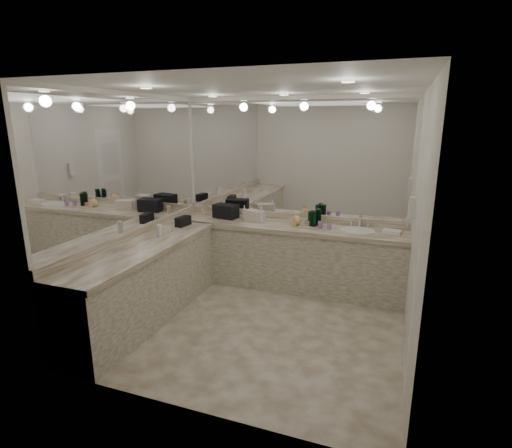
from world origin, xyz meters
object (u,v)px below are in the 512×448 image
at_px(wall_phone, 412,208).
at_px(black_toiletry_bag, 226,211).
at_px(sink, 358,231).
at_px(hand_towel, 392,232).
at_px(cream_cosmetic_case, 254,216).
at_px(soap_bottle_b, 261,214).
at_px(soap_bottle_c, 296,218).
at_px(soap_bottle_a, 244,212).

relative_size(wall_phone, black_toiletry_bag, 0.71).
height_order(sink, hand_towel, hand_towel).
distance_m(cream_cosmetic_case, soap_bottle_b, 0.11).
relative_size(hand_towel, soap_bottle_c, 1.27).
bearing_deg(black_toiletry_bag, cream_cosmetic_case, -3.60).
height_order(black_toiletry_bag, hand_towel, black_toiletry_bag).
xyz_separation_m(cream_cosmetic_case, hand_towel, (1.86, -0.00, -0.06)).
height_order(cream_cosmetic_case, soap_bottle_b, soap_bottle_b).
bearing_deg(black_toiletry_bag, soap_bottle_c, -2.00).
height_order(cream_cosmetic_case, soap_bottle_c, soap_bottle_c).
bearing_deg(wall_phone, soap_bottle_c, 159.64).
bearing_deg(soap_bottle_c, hand_towel, 0.24).
distance_m(black_toiletry_bag, soap_bottle_c, 1.07).
distance_m(sink, soap_bottle_a, 1.61).
distance_m(wall_phone, soap_bottle_b, 2.04).
xyz_separation_m(cream_cosmetic_case, soap_bottle_a, (-0.16, 0.03, 0.03)).
xyz_separation_m(wall_phone, black_toiletry_bag, (-2.50, 0.57, -0.35)).
bearing_deg(soap_bottle_a, soap_bottle_b, -8.83).
xyz_separation_m(black_toiletry_bag, soap_bottle_a, (0.29, 0.00, 0.01)).
relative_size(sink, soap_bottle_b, 2.07).
relative_size(soap_bottle_b, soap_bottle_c, 1.19).
bearing_deg(sink, wall_phone, -39.57).
bearing_deg(black_toiletry_bag, soap_bottle_a, 0.92).
xyz_separation_m(sink, soap_bottle_b, (-1.33, 0.03, 0.11)).
bearing_deg(hand_towel, soap_bottle_b, -179.84).
height_order(black_toiletry_bag, soap_bottle_c, black_toiletry_bag).
xyz_separation_m(sink, hand_towel, (0.42, 0.03, 0.02)).
bearing_deg(wall_phone, sink, 140.43).
relative_size(cream_cosmetic_case, soap_bottle_a, 1.28).
relative_size(cream_cosmetic_case, soap_bottle_c, 1.48).
distance_m(soap_bottle_b, soap_bottle_c, 0.51).
height_order(wall_phone, soap_bottle_c, wall_phone).
height_order(sink, soap_bottle_c, soap_bottle_c).
distance_m(cream_cosmetic_case, hand_towel, 1.86).
bearing_deg(black_toiletry_bag, wall_phone, -12.79).
bearing_deg(hand_towel, black_toiletry_bag, 179.20).
bearing_deg(soap_bottle_a, soap_bottle_c, -3.08).
xyz_separation_m(wall_phone, soap_bottle_b, (-1.94, 0.53, -0.34)).
bearing_deg(hand_towel, wall_phone, -70.85).
distance_m(black_toiletry_bag, cream_cosmetic_case, 0.46).
bearing_deg(sink, soap_bottle_a, 177.44).
bearing_deg(wall_phone, hand_towel, 109.15).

